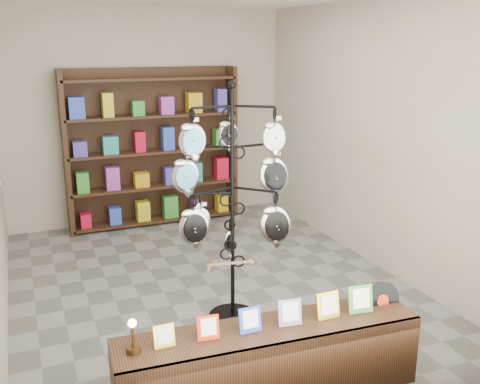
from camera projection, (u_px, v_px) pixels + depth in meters
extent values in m
plane|color=slate|center=(208.00, 285.00, 5.77)|extent=(5.00, 5.00, 0.00)
plane|color=#BAA995|center=(148.00, 117.00, 7.59)|extent=(4.00, 0.00, 4.00)
plane|color=#BAA995|center=(345.00, 222.00, 3.15)|extent=(4.00, 0.00, 4.00)
plane|color=#BAA995|center=(371.00, 135.00, 6.11)|extent=(0.00, 5.00, 5.00)
cylinder|color=black|center=(233.00, 316.00, 5.08)|extent=(0.55, 0.55, 0.03)
cylinder|color=black|center=(232.00, 209.00, 4.79)|extent=(0.05, 0.05, 2.16)
sphere|color=black|center=(232.00, 85.00, 4.50)|extent=(0.07, 0.07, 0.07)
ellipsoid|color=silver|center=(230.00, 242.00, 5.12)|extent=(0.12, 0.07, 0.23)
cube|color=#C28050|center=(230.00, 263.00, 4.60)|extent=(0.41, 0.09, 0.04)
cube|color=black|center=(269.00, 361.00, 3.90)|extent=(2.26, 0.61, 0.55)
cube|color=gold|center=(164.00, 336.00, 3.57)|extent=(0.15, 0.06, 0.16)
cube|color=#AE260D|center=(208.00, 328.00, 3.66)|extent=(0.16, 0.06, 0.17)
cube|color=#263FA5|center=(250.00, 320.00, 3.75)|extent=(0.17, 0.07, 0.18)
cube|color=#E54C33|center=(290.00, 312.00, 3.85)|extent=(0.18, 0.07, 0.19)
cube|color=gold|center=(328.00, 305.00, 3.94)|extent=(0.19, 0.07, 0.20)
cube|color=#337233|center=(360.00, 299.00, 4.02)|extent=(0.20, 0.07, 0.21)
cylinder|color=black|center=(383.00, 301.00, 4.16)|extent=(0.31, 0.09, 0.30)
cylinder|color=#AE260D|center=(383.00, 301.00, 4.16)|extent=(0.10, 0.03, 0.10)
cylinder|color=#412812|center=(134.00, 349.00, 3.52)|extent=(0.10, 0.10, 0.04)
cylinder|color=#412812|center=(133.00, 337.00, 3.49)|extent=(0.02, 0.02, 0.14)
sphere|color=#FFBF59|center=(132.00, 323.00, 3.47)|extent=(0.06, 0.06, 0.06)
cube|color=black|center=(150.00, 146.00, 7.64)|extent=(2.40, 0.04, 2.20)
cube|color=black|center=(66.00, 154.00, 7.06)|extent=(0.06, 0.36, 2.20)
cube|color=black|center=(231.00, 142.00, 7.94)|extent=(0.06, 0.36, 2.20)
cube|color=black|center=(156.00, 219.00, 7.78)|extent=(2.36, 0.36, 0.04)
cube|color=black|center=(155.00, 185.00, 7.65)|extent=(2.36, 0.36, 0.03)
cube|color=black|center=(153.00, 151.00, 7.52)|extent=(2.36, 0.36, 0.04)
cube|color=black|center=(152.00, 116.00, 7.38)|extent=(2.36, 0.36, 0.04)
cube|color=black|center=(150.00, 79.00, 7.25)|extent=(2.36, 0.36, 0.04)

